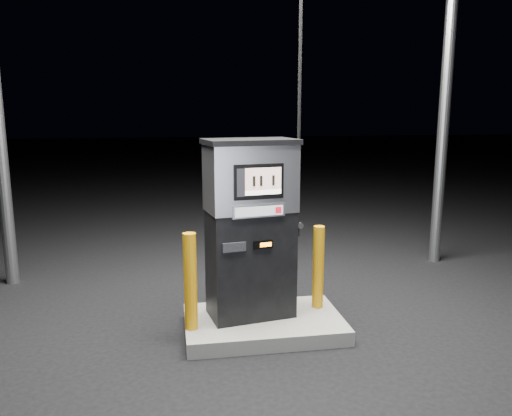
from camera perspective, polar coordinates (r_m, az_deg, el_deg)
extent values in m
plane|color=black|center=(5.30, 0.87, -13.85)|extent=(80.00, 80.00, 0.00)
cube|color=#5F5F5B|center=(5.27, 0.87, -13.11)|extent=(1.60, 1.00, 0.15)
cylinder|color=gray|center=(7.77, 20.74, 10.47)|extent=(0.16, 0.16, 4.50)
cube|color=black|center=(5.12, -0.64, -6.35)|extent=(0.91, 0.62, 1.10)
cube|color=#BBBBC2|center=(4.93, -0.66, 3.46)|extent=(0.93, 0.64, 0.66)
cube|color=black|center=(4.90, -0.67, 7.60)|extent=(0.97, 0.68, 0.05)
cube|color=black|center=(4.69, 0.33, 3.03)|extent=(0.49, 0.11, 0.33)
cube|color=tan|center=(4.69, 0.84, 3.34)|extent=(0.36, 0.06, 0.21)
cube|color=white|center=(4.71, 0.84, 1.80)|extent=(0.36, 0.06, 0.04)
cube|color=#BBBBC2|center=(4.74, 0.32, -0.35)|extent=(0.52, 0.11, 0.12)
cube|color=#A3A6AB|center=(4.72, 0.38, -0.38)|extent=(0.48, 0.08, 0.09)
cube|color=#AE0B1B|center=(4.79, 2.57, -0.24)|extent=(0.06, 0.01, 0.06)
cube|color=black|center=(4.83, 0.80, -4.20)|extent=(0.19, 0.05, 0.08)
cube|color=orange|center=(4.83, 1.14, -4.20)|extent=(0.11, 0.02, 0.04)
cube|color=black|center=(4.74, -2.50, -4.50)|extent=(0.23, 0.06, 0.09)
cube|color=black|center=(5.18, 4.20, -1.88)|extent=(0.11, 0.17, 0.22)
cylinder|color=gray|center=(5.20, 4.73, -1.84)|extent=(0.09, 0.20, 0.06)
cylinder|color=black|center=(5.04, 5.02, 14.57)|extent=(0.04, 0.04, 2.73)
cylinder|color=orange|center=(4.86, -7.51, -8.34)|extent=(0.17, 0.17, 0.95)
cylinder|color=orange|center=(5.38, 7.13, -6.71)|extent=(0.12, 0.12, 0.89)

